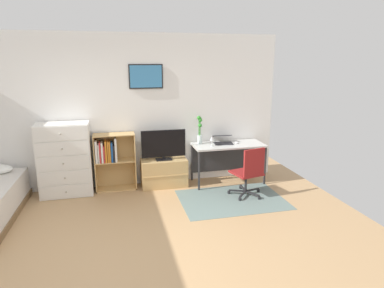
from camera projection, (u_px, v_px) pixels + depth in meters
ground_plane at (118, 258)px, 3.93m from camera, size 7.20×7.20×0.00m
wall_back_with_posters at (111, 112)px, 5.89m from camera, size 6.12×0.09×2.70m
area_rug at (232, 199)px, 5.56m from camera, size 1.70×1.20×0.01m
dresser at (65, 160)px, 5.63m from camera, size 0.85×0.46×1.24m
bookshelf at (112, 157)px, 5.87m from camera, size 0.70×0.30×1.01m
tv_stand at (164, 173)px, 6.11m from camera, size 0.82×0.41×0.50m
television at (164, 145)px, 5.96m from camera, size 0.79×0.16×0.55m
desk at (227, 150)px, 6.28m from camera, size 1.31×0.59×0.74m
office_chair at (250, 171)px, 5.57m from camera, size 0.58×0.57×0.86m
laptop at (223, 140)px, 6.26m from camera, size 0.39×0.41×0.15m
computer_mouse at (237, 143)px, 6.22m from camera, size 0.06×0.10×0.03m
bamboo_vase at (200, 130)px, 6.15m from camera, size 0.10×0.11×0.52m
wine_glass at (212, 139)px, 6.00m from camera, size 0.07×0.07×0.18m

